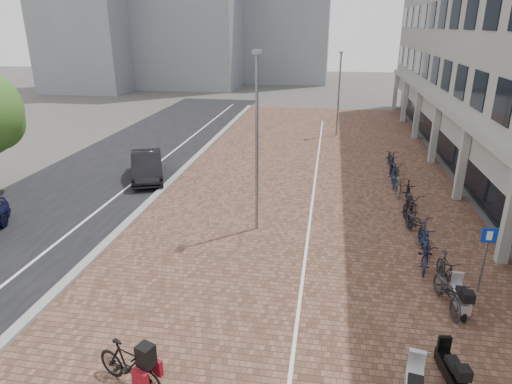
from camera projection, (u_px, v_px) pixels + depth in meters
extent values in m
plane|color=#474442|center=(222.00, 306.00, 12.94)|extent=(140.00, 140.00, 0.00)
cube|color=brown|center=(312.00, 178.00, 23.72)|extent=(14.50, 42.00, 0.04)
cube|color=black|center=(117.00, 168.00, 25.40)|extent=(8.00, 50.00, 0.03)
cube|color=gray|center=(183.00, 170.00, 24.78)|extent=(0.35, 42.00, 0.14)
cube|color=white|center=(150.00, 169.00, 25.09)|extent=(0.12, 44.00, 0.00)
cube|color=white|center=(315.00, 177.00, 23.68)|extent=(0.10, 30.00, 0.00)
cube|color=black|center=(449.00, 135.00, 25.66)|extent=(0.15, 38.00, 3.20)
cube|color=#969691|center=(450.00, 104.00, 25.07)|extent=(1.60, 38.00, 0.30)
cube|color=#969691|center=(510.00, 217.00, 14.70)|extent=(0.35, 0.35, 3.40)
cube|color=#969691|center=(462.00, 164.00, 20.24)|extent=(0.35, 0.35, 3.40)
cube|color=#969691|center=(435.00, 134.00, 25.78)|extent=(0.35, 0.35, 3.40)
cube|color=#969691|center=(417.00, 115.00, 31.32)|extent=(0.35, 0.35, 3.40)
cube|color=#969691|center=(405.00, 101.00, 36.86)|extent=(0.35, 0.35, 3.40)
cube|color=#969691|center=(396.00, 91.00, 42.40)|extent=(0.35, 0.35, 3.40)
cube|color=gray|center=(87.00, 3.00, 52.18)|extent=(10.00, 10.00, 20.00)
imported|color=black|center=(147.00, 166.00, 23.31)|extent=(3.06, 4.58, 1.43)
imported|color=black|center=(129.00, 365.00, 9.90)|extent=(1.93, 1.16, 1.12)
cube|color=black|center=(127.00, 347.00, 9.72)|extent=(0.43, 0.41, 0.51)
cube|color=maroon|center=(120.00, 362.00, 9.91)|extent=(0.41, 0.25, 0.39)
cube|color=maroon|center=(138.00, 364.00, 9.85)|extent=(0.41, 0.25, 0.39)
cylinder|color=slate|center=(483.00, 264.00, 13.25)|extent=(0.07, 0.07, 1.98)
cube|color=#0B2B9B|center=(489.00, 235.00, 12.89)|extent=(0.45, 0.08, 0.45)
cylinder|color=slate|center=(257.00, 147.00, 16.62)|extent=(0.12, 0.12, 6.74)
cylinder|color=slate|center=(339.00, 95.00, 31.77)|extent=(0.12, 0.12, 5.83)
imported|color=#222328|center=(448.00, 291.00, 12.71)|extent=(0.96, 2.05, 1.04)
imported|color=black|center=(446.00, 271.00, 13.74)|extent=(0.60, 1.77, 1.05)
imported|color=black|center=(426.00, 253.00, 14.86)|extent=(1.08, 2.07, 1.04)
imported|color=#161E3D|center=(425.00, 238.00, 15.90)|extent=(0.55, 1.76, 1.05)
imported|color=black|center=(416.00, 224.00, 16.98)|extent=(1.10, 2.07, 1.04)
imported|color=black|center=(408.00, 212.00, 18.06)|extent=(0.58, 1.77, 1.05)
imported|color=black|center=(412.00, 202.00, 19.08)|extent=(0.76, 2.00, 1.04)
imported|color=black|center=(408.00, 193.00, 20.13)|extent=(0.68, 1.79, 1.05)
imported|color=#585450|center=(399.00, 184.00, 21.24)|extent=(0.89, 2.03, 1.04)
imported|color=#171D40|center=(393.00, 176.00, 22.31)|extent=(0.60, 1.77, 1.05)
imported|color=black|center=(395.00, 170.00, 23.34)|extent=(0.76, 2.00, 1.04)
imported|color=#121A33|center=(392.00, 163.00, 24.41)|extent=(0.87, 1.81, 1.05)
imported|color=black|center=(390.00, 158.00, 25.47)|extent=(0.74, 1.99, 1.04)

